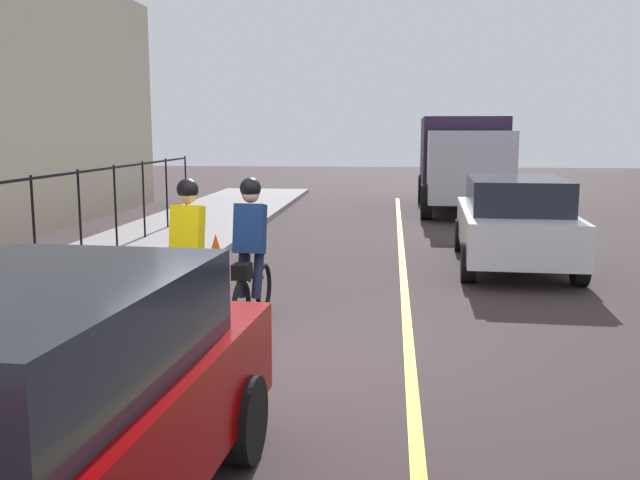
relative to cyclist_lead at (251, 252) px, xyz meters
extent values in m
plane|color=#372B2C|center=(-1.21, -0.32, -0.91)|extent=(80.00, 80.00, 0.00)
cube|color=yellow|center=(-1.21, -1.92, -0.91)|extent=(36.00, 0.12, 0.01)
cylinder|color=black|center=(1.34, 3.48, 0.04)|extent=(0.04, 0.04, 1.60)
cylinder|color=black|center=(2.89, 3.48, 0.04)|extent=(0.04, 0.04, 1.60)
cylinder|color=black|center=(4.43, 3.48, 0.04)|extent=(0.04, 0.04, 1.60)
cylinder|color=black|center=(5.98, 3.48, 0.04)|extent=(0.04, 0.04, 1.60)
cylinder|color=black|center=(7.53, 3.48, 0.04)|extent=(0.04, 0.04, 1.60)
cylinder|color=black|center=(9.07, 3.48, 0.04)|extent=(0.04, 0.04, 1.60)
torus|color=black|center=(0.60, -0.05, -0.58)|extent=(0.66, 0.11, 0.66)
torus|color=black|center=(-0.44, 0.03, -0.58)|extent=(0.66, 0.11, 0.66)
cube|color=black|center=(0.08, -0.01, -0.33)|extent=(0.93, 0.11, 0.24)
cylinder|color=black|center=(-0.07, 0.01, -0.18)|extent=(0.03, 0.03, 0.35)
cube|color=navy|center=(-0.02, 0.00, 0.29)|extent=(0.37, 0.38, 0.63)
sphere|color=tan|center=(0.03, 0.00, 0.71)|extent=(0.22, 0.22, 0.22)
sphere|color=black|center=(0.03, 0.00, 0.78)|extent=(0.26, 0.26, 0.26)
cylinder|color=#191E38|center=(-0.03, 0.10, -0.23)|extent=(0.34, 0.14, 0.65)
cylinder|color=#191E38|center=(-0.05, -0.10, -0.23)|extent=(0.34, 0.14, 0.65)
cube|color=black|center=(-0.39, 0.03, -0.16)|extent=(0.25, 0.22, 0.18)
torus|color=black|center=(0.36, 0.66, -0.58)|extent=(0.66, 0.11, 0.66)
torus|color=black|center=(-0.69, 0.74, -0.58)|extent=(0.66, 0.11, 0.66)
cube|color=black|center=(-0.17, 0.70, -0.33)|extent=(0.93, 0.11, 0.24)
cylinder|color=black|center=(-0.32, 0.71, -0.18)|extent=(0.03, 0.03, 0.35)
cube|color=yellow|center=(-0.27, 0.71, 0.29)|extent=(0.37, 0.38, 0.63)
sphere|color=tan|center=(-0.22, 0.71, 0.71)|extent=(0.22, 0.22, 0.22)
sphere|color=black|center=(-0.22, 0.71, 0.78)|extent=(0.26, 0.26, 0.26)
cylinder|color=#191E38|center=(-0.28, 0.81, -0.23)|extent=(0.34, 0.14, 0.65)
cylinder|color=#191E38|center=(-0.29, 0.61, -0.23)|extent=(0.34, 0.14, 0.65)
cube|color=black|center=(-0.64, 0.74, -0.16)|extent=(0.25, 0.22, 0.18)
cube|color=white|center=(4.24, -3.86, -0.24)|extent=(4.49, 2.03, 0.70)
cube|color=#1E232D|center=(4.04, -3.85, 0.39)|extent=(2.55, 1.71, 0.56)
cylinder|color=black|center=(5.78, -3.09, -0.59)|extent=(0.65, 0.25, 0.64)
cylinder|color=black|center=(5.69, -4.79, -0.59)|extent=(0.65, 0.25, 0.64)
cylinder|color=black|center=(2.80, -2.93, -0.59)|extent=(0.65, 0.25, 0.64)
cylinder|color=black|center=(2.70, -4.63, -0.59)|extent=(0.65, 0.25, 0.64)
cube|color=#830103|center=(-5.08, 0.28, -0.24)|extent=(4.51, 2.08, 0.70)
cube|color=#1E232D|center=(-4.88, 0.27, 0.39)|extent=(2.56, 1.74, 0.56)
cylinder|color=black|center=(-3.64, -0.66, -0.59)|extent=(0.65, 0.26, 0.64)
cylinder|color=black|center=(-3.53, 1.04, -0.59)|extent=(0.65, 0.26, 0.64)
cube|color=#2D1C37|center=(14.13, -3.84, 0.72)|extent=(4.81, 2.50, 2.30)
cube|color=#B5B4C1|center=(10.71, -3.77, 0.52)|extent=(1.87, 2.25, 1.90)
cylinder|color=black|center=(10.82, -4.89, -0.43)|extent=(0.97, 0.32, 0.96)
cylinder|color=black|center=(10.87, -2.65, -0.43)|extent=(0.97, 0.32, 0.96)
cylinder|color=black|center=(15.16, -4.98, -0.43)|extent=(0.97, 0.32, 0.96)
cylinder|color=black|center=(15.21, -2.74, -0.43)|extent=(0.97, 0.32, 0.96)
cone|color=#FE5316|center=(2.68, 1.13, -0.60)|extent=(0.36, 0.36, 0.63)
cone|color=#F55902|center=(3.49, 1.32, -0.60)|extent=(0.36, 0.36, 0.61)
camera|label=1|loc=(-8.43, -1.70, 1.48)|focal=39.84mm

